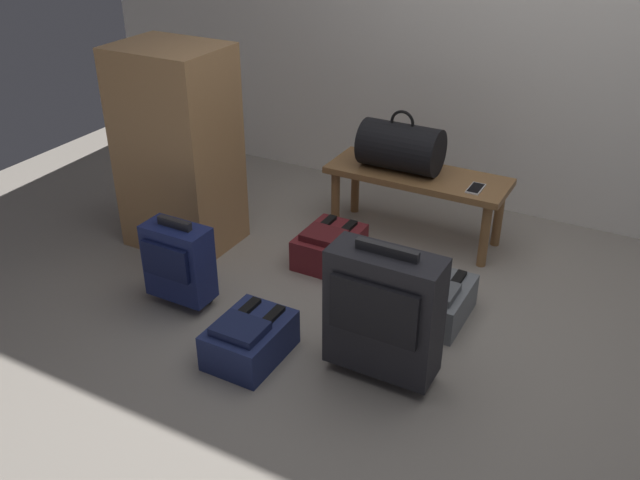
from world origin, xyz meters
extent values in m
plane|color=gray|center=(0.00, 0.00, 0.00)|extent=(6.60, 6.60, 0.00)
cube|color=olive|center=(-0.42, 0.96, 0.38)|extent=(1.00, 0.36, 0.04)
cylinder|color=olive|center=(-0.86, 0.83, 0.18)|extent=(0.05, 0.05, 0.36)
cylinder|color=olive|center=(0.02, 0.83, 0.18)|extent=(0.05, 0.05, 0.36)
cylinder|color=olive|center=(-0.86, 1.09, 0.18)|extent=(0.05, 0.05, 0.36)
cylinder|color=olive|center=(0.02, 1.09, 0.18)|extent=(0.05, 0.05, 0.36)
cylinder|color=black|center=(-0.53, 0.96, 0.53)|extent=(0.44, 0.26, 0.26)
torus|color=black|center=(-0.53, 0.96, 0.67)|extent=(0.14, 0.02, 0.14)
cube|color=silver|center=(-0.07, 0.91, 0.40)|extent=(0.07, 0.14, 0.01)
cube|color=black|center=(-0.07, 0.91, 0.41)|extent=(0.06, 0.13, 0.00)
cube|color=black|center=(-0.08, -0.24, 0.32)|extent=(0.46, 0.19, 0.53)
cube|color=black|center=(-0.08, -0.34, 0.38)|extent=(0.37, 0.02, 0.24)
cube|color=#262628|center=(-0.08, -0.24, 0.60)|extent=(0.26, 0.03, 0.04)
cylinder|color=black|center=(-0.25, -0.17, 0.03)|extent=(0.02, 0.05, 0.05)
cylinder|color=black|center=(0.08, -0.17, 0.03)|extent=(0.02, 0.05, 0.05)
cube|color=navy|center=(-1.15, -0.21, 0.23)|extent=(0.32, 0.16, 0.37)
cube|color=#11183E|center=(-1.15, -0.30, 0.28)|extent=(0.26, 0.02, 0.17)
cube|color=#262628|center=(-1.15, -0.21, 0.44)|extent=(0.18, 0.03, 0.04)
cylinder|color=black|center=(-1.26, -0.16, 0.03)|extent=(0.02, 0.05, 0.05)
cylinder|color=black|center=(-1.04, -0.16, 0.03)|extent=(0.02, 0.05, 0.05)
cube|color=slate|center=(-0.03, 0.27, 0.09)|extent=(0.28, 0.38, 0.17)
cube|color=#515559|center=(-0.03, 0.20, 0.19)|extent=(0.21, 0.17, 0.04)
cube|color=black|center=(-0.09, 0.33, 0.18)|extent=(0.04, 0.19, 0.02)
cube|color=black|center=(0.04, 0.33, 0.18)|extent=(0.04, 0.19, 0.02)
cube|color=navy|center=(-0.63, -0.40, 0.09)|extent=(0.28, 0.38, 0.17)
cube|color=#182045|center=(-0.63, -0.46, 0.19)|extent=(0.21, 0.17, 0.04)
cube|color=black|center=(-0.70, -0.33, 0.18)|extent=(0.04, 0.19, 0.02)
cube|color=black|center=(-0.57, -0.33, 0.18)|extent=(0.04, 0.19, 0.02)
cube|color=maroon|center=(-0.71, 0.49, 0.09)|extent=(0.28, 0.38, 0.17)
cube|color=#55181C|center=(-0.71, 0.42, 0.19)|extent=(0.21, 0.17, 0.04)
cube|color=black|center=(-0.77, 0.55, 0.18)|extent=(0.04, 0.19, 0.02)
cube|color=black|center=(-0.65, 0.55, 0.18)|extent=(0.04, 0.19, 0.02)
cube|color=#A87A4C|center=(-1.54, 0.31, 0.55)|extent=(0.56, 0.44, 1.10)
camera|label=1|loc=(0.78, -2.36, 1.91)|focal=38.75mm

